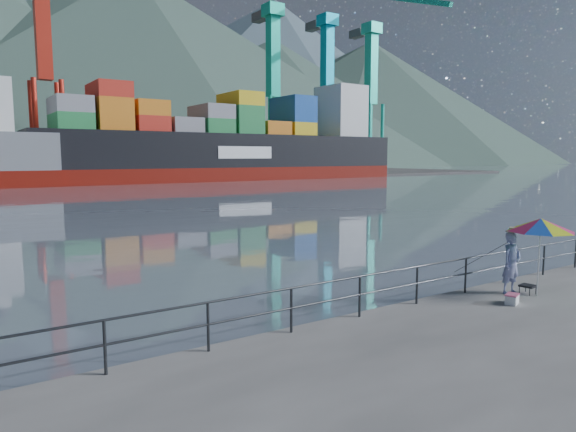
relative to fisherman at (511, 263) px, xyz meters
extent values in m
cube|color=#514F4C|center=(6.00, 92.06, -0.88)|extent=(200.00, 40.00, 0.40)
cylinder|color=#2D3033|center=(-4.00, 0.76, 0.12)|extent=(22.00, 0.05, 0.05)
cylinder|color=#2D3033|center=(-4.00, 0.76, -0.33)|extent=(22.00, 0.05, 0.05)
cube|color=#2D3033|center=(-4.00, 0.76, -0.38)|extent=(22.00, 0.06, 1.00)
cone|color=#385147|center=(56.00, 209.06, 39.12)|extent=(332.80, 332.80, 80.00)
cone|color=#385147|center=(126.00, 214.06, 30.12)|extent=(257.92, 257.92, 62.00)
cone|color=#385147|center=(196.00, 219.06, 34.12)|extent=(291.20, 291.20, 70.00)
cube|color=yellow|center=(6.00, 91.06, 1.72)|extent=(6.00, 2.40, 5.20)
cube|color=red|center=(12.50, 91.06, 1.72)|extent=(6.00, 2.40, 5.20)
cube|color=orange|center=(19.00, 91.06, 1.72)|extent=(6.00, 2.40, 5.20)
cube|color=#194CA5|center=(25.50, 91.06, 0.42)|extent=(6.00, 2.40, 2.60)
cube|color=#194CA5|center=(32.00, 91.06, 0.42)|extent=(6.00, 2.40, 2.60)
cube|color=yellow|center=(38.50, 91.06, 0.42)|extent=(6.00, 2.40, 2.60)
cube|color=#267F3F|center=(45.00, 91.06, 0.42)|extent=(6.00, 2.40, 2.60)
cube|color=gray|center=(51.50, 91.06, 1.72)|extent=(6.00, 2.40, 5.20)
cube|color=#194CA5|center=(58.00, 91.06, 0.42)|extent=(6.00, 2.40, 2.60)
cube|color=#194CA5|center=(6.00, 94.06, 0.42)|extent=(6.00, 2.40, 2.60)
cube|color=orange|center=(12.50, 94.06, 3.02)|extent=(6.00, 2.40, 7.80)
cube|color=#194CA5|center=(19.00, 94.06, 3.02)|extent=(6.00, 2.40, 7.80)
cube|color=orange|center=(25.50, 94.06, 0.42)|extent=(6.00, 2.40, 2.60)
cube|color=yellow|center=(32.00, 94.06, 3.02)|extent=(6.00, 2.40, 7.80)
cube|color=gray|center=(38.50, 94.06, 3.02)|extent=(6.00, 2.40, 7.80)
cube|color=gray|center=(45.00, 94.06, 0.42)|extent=(6.00, 2.40, 2.60)
cube|color=gray|center=(51.50, 94.06, 0.42)|extent=(6.00, 2.40, 2.60)
imported|color=navy|center=(0.00, 0.00, 0.00)|extent=(0.66, 0.46, 1.75)
cylinder|color=white|center=(0.38, -0.57, 0.12)|extent=(0.04, 0.04, 2.00)
cone|color=#CFE41B|center=(0.38, -0.57, 1.12)|extent=(1.93, 1.93, 0.37)
cube|color=black|center=(0.37, -0.30, -0.65)|extent=(0.44, 0.44, 0.05)
cube|color=#2D3033|center=(0.37, -0.30, -0.77)|extent=(0.33, 0.33, 0.20)
cube|color=white|center=(-0.92, -0.65, -0.76)|extent=(0.48, 0.40, 0.24)
cylinder|color=black|center=(0.18, 1.03, -0.88)|extent=(0.31, 1.89, 1.34)
cube|color=#650F07|center=(28.44, 72.32, -0.13)|extent=(64.97, 10.83, 2.50)
cube|color=black|center=(28.44, 72.32, 3.92)|extent=(64.97, 10.83, 5.60)
cube|color=silver|center=(53.13, 72.32, 11.72)|extent=(7.00, 8.66, 10.00)
camera|label=1|loc=(-13.15, -8.35, 3.01)|focal=32.00mm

